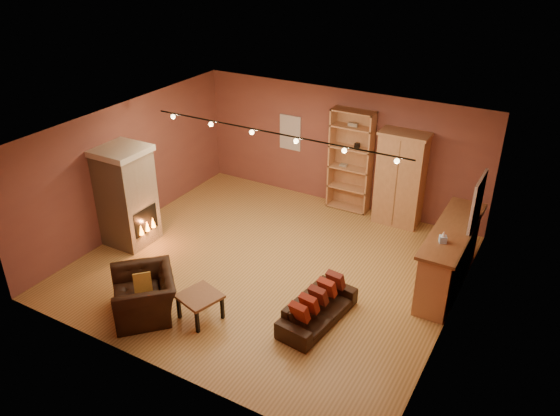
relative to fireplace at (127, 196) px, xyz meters
The scene contains 16 objects.
floor 3.28m from the fireplace, 11.16° to the left, with size 7.00×7.00×0.00m, color #9F7338.
ceiling 3.55m from the fireplace, 11.16° to the left, with size 7.00×7.00×0.00m, color brown.
back_wall 4.92m from the fireplace, 51.69° to the left, with size 7.00×0.02×2.80m, color brown.
left_wall 0.83m from the fireplace, 127.41° to the left, with size 0.02×6.50×2.80m, color brown.
right_wall 6.58m from the fireplace, ahead, with size 0.02×6.50×2.80m, color brown.
fireplace is the anchor object (origin of this frame).
back_window 4.24m from the fireplace, 65.55° to the left, with size 0.56×0.04×0.86m, color silver.
bookcase 5.05m from the fireplace, 47.49° to the left, with size 0.99×0.38×2.42m.
armoire 5.86m from the fireplace, 37.66° to the left, with size 1.06×0.61×2.15m.
bar_counter 6.48m from the fireplace, 15.23° to the left, with size 0.67×2.54×1.22m.
tissue_box 6.29m from the fireplace, 10.15° to the left, with size 0.14×0.14×0.21m.
right_window 6.84m from the fireplace, 17.08° to the left, with size 0.05×0.90×1.00m, color silver.
loveseat 4.70m from the fireplace, ahead, with size 0.67×1.69×0.71m.
armchair 2.65m from the fireplace, 41.84° to the right, with size 1.38×1.37×1.03m.
coffee_table 3.22m from the fireplace, 25.71° to the right, with size 0.78×0.78×0.48m.
track_rail 3.54m from the fireplace, 14.74° to the left, with size 5.20×0.09×0.13m.
Camera 1 is at (4.67, -7.79, 6.04)m, focal length 35.00 mm.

